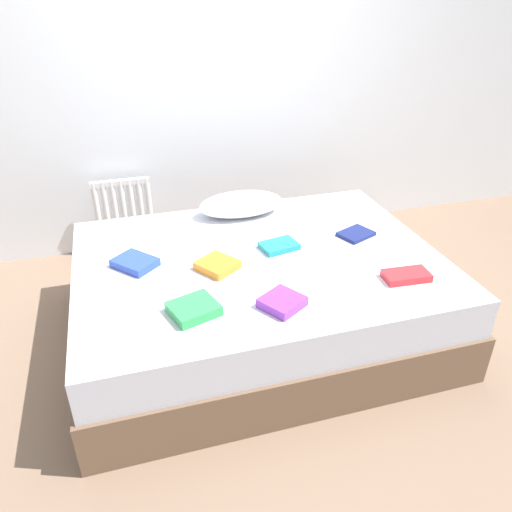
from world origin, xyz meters
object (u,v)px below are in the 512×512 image
at_px(radiator, 124,212).
at_px(pillow, 241,204).
at_px(textbook_teal, 279,246).
at_px(bed, 258,295).
at_px(textbook_red, 406,276).
at_px(textbook_navy, 356,234).
at_px(textbook_purple, 282,302).
at_px(textbook_orange, 217,265).
at_px(textbook_blue, 135,263).
at_px(textbook_green, 194,309).

xyz_separation_m(radiator, pillow, (0.72, -0.64, 0.24)).
bearing_deg(textbook_teal, bed, -166.83).
bearing_deg(radiator, textbook_red, -50.83).
height_order(bed, radiator, radiator).
bearing_deg(textbook_navy, pillow, 117.64).
xyz_separation_m(textbook_navy, textbook_purple, (-0.65, -0.56, 0.01)).
xyz_separation_m(textbook_orange, textbook_red, (0.90, -0.37, -0.00)).
relative_size(textbook_navy, textbook_red, 0.84).
bearing_deg(bed, textbook_red, -33.11).
relative_size(bed, textbook_purple, 11.17).
height_order(bed, textbook_navy, textbook_navy).
relative_size(radiator, pillow, 0.91).
bearing_deg(textbook_red, textbook_navy, 96.90).
distance_m(bed, textbook_blue, 0.72).
relative_size(textbook_navy, textbook_blue, 0.91).
bearing_deg(bed, textbook_orange, -166.96).
distance_m(bed, textbook_navy, 0.69).
distance_m(pillow, textbook_orange, 0.69).
bearing_deg(textbook_green, radiator, 80.90).
distance_m(pillow, textbook_green, 1.09).
bearing_deg(textbook_green, pillow, 46.10).
xyz_separation_m(textbook_purple, textbook_red, (0.68, 0.05, -0.00)).
bearing_deg(textbook_navy, textbook_orange, 166.55).
bearing_deg(textbook_purple, textbook_teal, 40.63).
relative_size(pillow, textbook_navy, 2.79).
bearing_deg(textbook_red, textbook_orange, 161.43).
relative_size(pillow, textbook_blue, 2.54).
bearing_deg(textbook_blue, radiator, 139.90).
height_order(textbook_purple, textbook_green, textbook_green).
relative_size(bed, textbook_orange, 10.75).
bearing_deg(textbook_orange, textbook_purple, -96.94).
distance_m(radiator, textbook_navy, 1.72).
distance_m(textbook_purple, textbook_orange, 0.47).
bearing_deg(textbook_navy, textbook_purple, -162.20).
relative_size(radiator, textbook_navy, 2.54).
relative_size(textbook_purple, textbook_blue, 0.84).
relative_size(textbook_purple, textbook_green, 0.86).
xyz_separation_m(textbook_green, textbook_blue, (-0.22, 0.50, -0.00)).
xyz_separation_m(textbook_red, textbook_blue, (-1.31, 0.52, 0.00)).
bearing_deg(textbook_orange, textbook_navy, -25.12).
xyz_separation_m(textbook_orange, textbook_green, (-0.19, -0.35, 0.00)).
height_order(textbook_purple, textbook_teal, textbook_purple).
bearing_deg(textbook_navy, bed, 165.00).
xyz_separation_m(pillow, textbook_green, (-0.48, -0.97, -0.05)).
bearing_deg(pillow, textbook_purple, -94.35).
distance_m(radiator, textbook_blue, 1.12).
bearing_deg(textbook_blue, textbook_teal, 46.94).
height_order(textbook_purple, textbook_orange, textbook_purple).
xyz_separation_m(pillow, textbook_red, (0.60, -0.99, -0.05)).
bearing_deg(textbook_red, textbook_green, -176.95).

